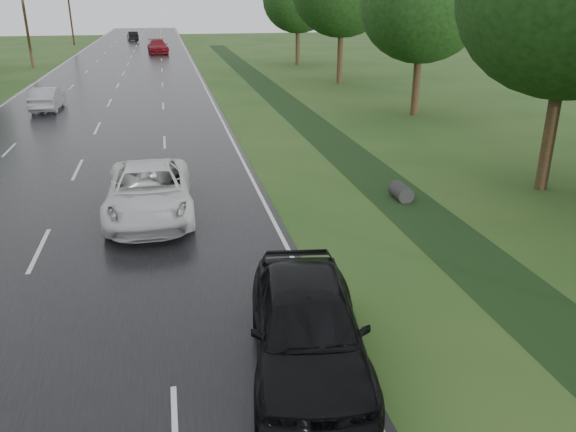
# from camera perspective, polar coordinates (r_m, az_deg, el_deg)

# --- Properties ---
(road) EXTENTS (14.00, 180.00, 0.04)m
(road) POSITION_cam_1_polar(r_m,az_deg,el_deg) (52.79, -16.56, 13.31)
(road) COLOR black
(road) RESTS_ON ground
(edge_stripe_east) EXTENTS (0.12, 180.00, 0.01)m
(edge_stripe_east) POSITION_cam_1_polar(r_m,az_deg,el_deg) (52.74, -9.04, 13.92)
(edge_stripe_east) COLOR silver
(edge_stripe_east) RESTS_ON road
(edge_stripe_west) EXTENTS (0.12, 180.00, 0.01)m
(edge_stripe_west) POSITION_cam_1_polar(r_m,az_deg,el_deg) (53.70, -23.91, 12.55)
(edge_stripe_west) COLOR silver
(edge_stripe_west) RESTS_ON road
(center_line) EXTENTS (0.12, 180.00, 0.01)m
(center_line) POSITION_cam_1_polar(r_m,az_deg,el_deg) (52.79, -16.56, 13.34)
(center_line) COLOR silver
(center_line) RESTS_ON road
(drainage_ditch) EXTENTS (2.20, 120.00, 0.56)m
(drainage_ditch) POSITION_cam_1_polar(r_m,az_deg,el_deg) (27.85, 4.38, 7.68)
(drainage_ditch) COLOR black
(drainage_ditch) RESTS_ON ground
(utility_pole_far) EXTENTS (1.60, 0.26, 10.00)m
(utility_pole_far) POSITION_cam_1_polar(r_m,az_deg,el_deg) (63.61, -25.20, 18.16)
(utility_pole_far) COLOR #382317
(utility_pole_far) RESTS_ON ground
(utility_pole_distant) EXTENTS (1.60, 0.26, 10.00)m
(utility_pole_distant) POSITION_cam_1_polar(r_m,az_deg,el_deg) (93.17, -21.32, 19.08)
(utility_pole_distant) COLOR #382317
(utility_pole_distant) RESTS_ON ground
(tree_east_c) EXTENTS (7.00, 7.00, 9.29)m
(tree_east_c) POSITION_cam_1_polar(r_m,az_deg,el_deg) (34.42, 13.51, 20.03)
(tree_east_c) COLOR #382317
(tree_east_c) RESTS_ON ground
(tree_east_f) EXTENTS (7.20, 7.20, 9.62)m
(tree_east_f) POSITION_cam_1_polar(r_m,az_deg,el_deg) (60.82, 1.01, 21.09)
(tree_east_f) COLOR #382317
(tree_east_f) RESTS_ON ground
(white_pickup) EXTENTS (2.64, 5.71, 1.59)m
(white_pickup) POSITION_cam_1_polar(r_m,az_deg,el_deg) (18.33, -13.93, 2.46)
(white_pickup) COLOR white
(white_pickup) RESTS_ON road
(dark_sedan) EXTENTS (2.81, 5.42, 1.76)m
(dark_sedan) POSITION_cam_1_polar(r_m,az_deg,el_deg) (10.54, 1.99, -10.97)
(dark_sedan) COLOR black
(dark_sedan) RESTS_ON road
(silver_sedan) EXTENTS (1.55, 4.27, 1.40)m
(silver_sedan) POSITION_cam_1_polar(r_m,az_deg,el_deg) (38.59, -23.25, 10.92)
(silver_sedan) COLOR gray
(silver_sedan) RESTS_ON road
(far_car_red) EXTENTS (2.81, 5.94, 1.67)m
(far_car_red) POSITION_cam_1_polar(r_m,az_deg,el_deg) (75.43, -13.10, 16.42)
(far_car_red) COLOR maroon
(far_car_red) RESTS_ON road
(far_car_dark) EXTENTS (2.13, 4.49, 1.42)m
(far_car_dark) POSITION_cam_1_polar(r_m,az_deg,el_deg) (100.24, -15.51, 17.22)
(far_car_dark) COLOR black
(far_car_dark) RESTS_ON road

